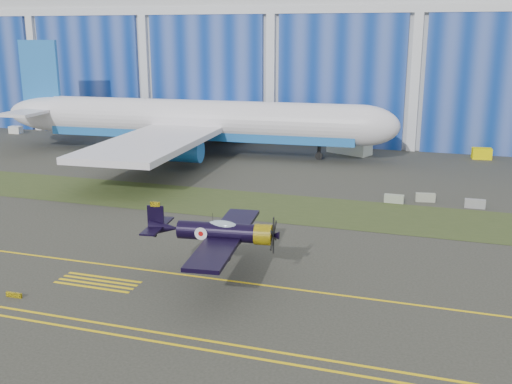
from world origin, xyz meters
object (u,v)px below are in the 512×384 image
(jetliner, at_px, (198,77))
(tug, at_px, (482,153))
(warbird, at_px, (217,232))
(shipping_container, at_px, (349,144))

(jetliner, height_order, tug, jetliner)
(warbird, distance_m, shipping_container, 49.45)
(shipping_container, distance_m, tug, 18.49)
(tug, bearing_deg, jetliner, -173.97)
(warbird, height_order, shipping_container, warbird)
(warbird, xyz_separation_m, shipping_container, (1.51, 49.37, -2.30))
(jetliner, bearing_deg, tug, 8.86)
(jetliner, xyz_separation_m, shipping_container, (20.97, 6.59, -9.74))
(jetliner, bearing_deg, shipping_container, 14.17)
(tug, bearing_deg, shipping_container, 179.72)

